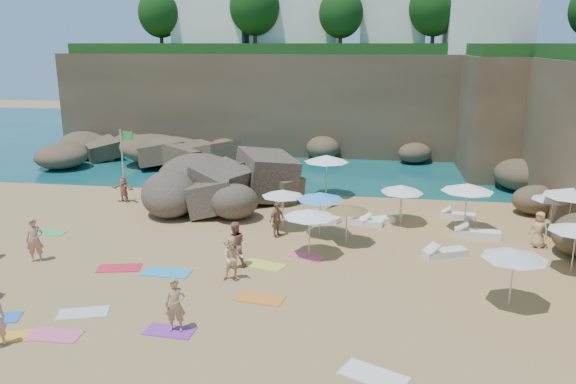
# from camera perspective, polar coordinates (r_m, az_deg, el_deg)

# --- Properties ---
(ground) EXTENTS (120.00, 120.00, 0.00)m
(ground) POSITION_cam_1_polar(r_m,az_deg,el_deg) (24.78, -5.68, -6.06)
(ground) COLOR tan
(ground) RESTS_ON ground
(seawater) EXTENTS (120.00, 120.00, 0.00)m
(seawater) POSITION_cam_1_polar(r_m,az_deg,el_deg) (53.44, 2.37, 5.39)
(seawater) COLOR #0C4751
(seawater) RESTS_ON ground
(cliff_back) EXTENTS (44.00, 8.00, 8.00)m
(cliff_back) POSITION_cam_1_polar(r_m,az_deg,el_deg) (47.77, 4.14, 9.07)
(cliff_back) COLOR brown
(cliff_back) RESTS_ON ground
(cliff_corner) EXTENTS (10.00, 12.00, 8.00)m
(cliff_corner) POSITION_cam_1_polar(r_m,az_deg,el_deg) (44.04, 23.55, 7.39)
(cliff_corner) COLOR brown
(cliff_corner) RESTS_ON ground
(rock_promontory) EXTENTS (12.00, 7.00, 2.00)m
(rock_promontory) POSITION_cam_1_polar(r_m,az_deg,el_deg) (42.87, -14.65, 2.53)
(rock_promontory) COLOR brown
(rock_promontory) RESTS_ON ground
(clifftop_buildings) EXTENTS (28.48, 9.48, 7.00)m
(clifftop_buildings) POSITION_cam_1_polar(r_m,az_deg,el_deg) (48.31, 5.58, 17.70)
(clifftop_buildings) COLOR white
(clifftop_buildings) RESTS_ON cliff_back
(clifftop_trees) EXTENTS (35.60, 23.82, 4.40)m
(clifftop_trees) POSITION_cam_1_polar(r_m,az_deg,el_deg) (41.97, 7.63, 18.10)
(clifftop_trees) COLOR #11380F
(clifftop_trees) RESTS_ON ground
(marina_masts) EXTENTS (3.10, 0.10, 6.00)m
(marina_masts) POSITION_cam_1_polar(r_m,az_deg,el_deg) (57.28, -14.42, 8.61)
(marina_masts) COLOR white
(marina_masts) RESTS_ON ground
(rock_outcrop) EXTENTS (8.14, 6.64, 2.93)m
(rock_outcrop) POSITION_cam_1_polar(r_m,az_deg,el_deg) (31.79, -7.16, -1.34)
(rock_outcrop) COLOR brown
(rock_outcrop) RESTS_ON ground
(flag_pole) EXTENTS (0.80, 0.27, 4.17)m
(flag_pole) POSITION_cam_1_polar(r_m,az_deg,el_deg) (33.05, -16.29, 3.54)
(flag_pole) COLOR silver
(flag_pole) RESTS_ON ground
(parasol_0) EXTENTS (2.04, 2.04, 1.93)m
(parasol_0) POSITION_cam_1_polar(r_m,az_deg,el_deg) (28.76, 11.44, 0.39)
(parasol_0) COLOR silver
(parasol_0) RESTS_ON ground
(parasol_1) EXTENTS (2.49, 2.49, 2.36)m
(parasol_1) POSITION_cam_1_polar(r_m,az_deg,el_deg) (28.11, 17.77, 0.45)
(parasol_1) COLOR silver
(parasol_1) RESTS_ON ground
(parasol_2) EXTENTS (2.63, 2.63, 2.49)m
(parasol_2) POSITION_cam_1_polar(r_m,az_deg,el_deg) (32.97, 3.93, 3.42)
(parasol_2) COLOR silver
(parasol_2) RESTS_ON ground
(parasol_3) EXTENTS (2.62, 2.62, 2.48)m
(parasol_3) POSITION_cam_1_polar(r_m,az_deg,el_deg) (28.58, 26.97, -0.01)
(parasol_3) COLOR silver
(parasol_3) RESTS_ON ground
(parasol_4) EXTENTS (2.04, 2.04, 1.93)m
(parasol_4) POSITION_cam_1_polar(r_m,az_deg,el_deg) (29.47, 25.40, -0.43)
(parasol_4) COLOR silver
(parasol_4) RESTS_ON ground
(parasol_5) EXTENTS (2.08, 2.08, 1.97)m
(parasol_5) POSITION_cam_1_polar(r_m,az_deg,el_deg) (27.15, -0.53, -0.10)
(parasol_5) COLOR silver
(parasol_5) RESTS_ON ground
(parasol_6) EXTENTS (2.00, 2.00, 1.89)m
(parasol_6) POSITION_cam_1_polar(r_m,az_deg,el_deg) (25.17, 6.02, -1.57)
(parasol_6) COLOR silver
(parasol_6) RESTS_ON ground
(parasol_7) EXTENTS (2.07, 2.07, 1.96)m
(parasol_7) POSITION_cam_1_polar(r_m,az_deg,el_deg) (28.36, 11.55, 0.23)
(parasol_7) COLOR silver
(parasol_7) RESTS_ON ground
(parasol_9) EXTENTS (2.21, 2.21, 2.09)m
(parasol_9) POSITION_cam_1_polar(r_m,az_deg,el_deg) (23.60, 2.20, -2.16)
(parasol_9) COLOR silver
(parasol_9) RESTS_ON ground
(parasol_10) EXTENTS (2.24, 2.24, 2.12)m
(parasol_10) POSITION_cam_1_polar(r_m,az_deg,el_deg) (26.14, 3.31, -0.39)
(parasol_10) COLOR silver
(parasol_10) RESTS_ON ground
(parasol_11) EXTENTS (2.23, 2.23, 2.11)m
(parasol_11) POSITION_cam_1_polar(r_m,az_deg,el_deg) (20.58, 22.02, -5.83)
(parasol_11) COLOR silver
(parasol_11) RESTS_ON ground
(lounger_0) EXTENTS (1.87, 1.34, 0.28)m
(lounger_0) POSITION_cam_1_polar(r_m,az_deg,el_deg) (28.78, 9.00, -2.86)
(lounger_0) COLOR white
(lounger_0) RESTS_ON ground
(lounger_1) EXTENTS (1.85, 0.98, 0.27)m
(lounger_1) POSITION_cam_1_polar(r_m,az_deg,el_deg) (28.49, 7.92, -3.01)
(lounger_1) COLOR white
(lounger_1) RESTS_ON ground
(lounger_2) EXTENTS (2.13, 0.90, 0.32)m
(lounger_2) POSITION_cam_1_polar(r_m,az_deg,el_deg) (27.91, 18.69, -4.02)
(lounger_2) COLOR white
(lounger_2) RESTS_ON ground
(lounger_3) EXTENTS (1.85, 1.19, 0.27)m
(lounger_3) POSITION_cam_1_polar(r_m,az_deg,el_deg) (28.85, 3.60, -2.67)
(lounger_3) COLOR white
(lounger_3) RESTS_ON ground
(lounger_4) EXTENTS (1.79, 0.80, 0.27)m
(lounger_4) POSITION_cam_1_polar(r_m,az_deg,el_deg) (30.55, 16.88, -2.30)
(lounger_4) COLOR white
(lounger_4) RESTS_ON ground
(lounger_5) EXTENTS (2.00, 1.40, 0.30)m
(lounger_5) POSITION_cam_1_polar(r_m,az_deg,el_deg) (25.03, 15.67, -5.99)
(lounger_5) COLOR silver
(lounger_5) RESTS_ON ground
(towel_1) EXTENTS (1.66, 0.86, 0.03)m
(towel_1) POSITION_cam_1_polar(r_m,az_deg,el_deg) (19.47, -22.62, -13.28)
(towel_1) COLOR #EE5C85
(towel_1) RESTS_ON ground
(towel_2) EXTENTS (1.66, 1.22, 0.03)m
(towel_2) POSITION_cam_1_polar(r_m,az_deg,el_deg) (19.81, -25.02, -13.06)
(towel_2) COLOR #F5A626
(towel_2) RESTS_ON ground
(towel_5) EXTENTS (1.84, 1.33, 0.03)m
(towel_5) POSITION_cam_1_polar(r_m,az_deg,el_deg) (20.58, -20.11, -11.46)
(towel_5) COLOR silver
(towel_5) RESTS_ON ground
(towel_6) EXTENTS (1.62, 0.90, 0.03)m
(towel_6) POSITION_cam_1_polar(r_m,az_deg,el_deg) (18.66, -11.95, -13.66)
(towel_6) COLOR purple
(towel_6) RESTS_ON ground
(towel_7) EXTENTS (1.86, 1.22, 0.03)m
(towel_7) POSITION_cam_1_polar(r_m,az_deg,el_deg) (23.92, -16.77, -7.40)
(towel_7) COLOR red
(towel_7) RESTS_ON ground
(towel_8) EXTENTS (1.91, 0.99, 0.03)m
(towel_8) POSITION_cam_1_polar(r_m,az_deg,el_deg) (23.00, -12.22, -8.00)
(towel_8) COLOR #299FDF
(towel_8) RESTS_ON ground
(towel_9) EXTENTS (1.74, 1.33, 0.03)m
(towel_9) POSITION_cam_1_polar(r_m,az_deg,el_deg) (24.12, 1.84, -6.55)
(towel_9) COLOR #E05779
(towel_9) RESTS_ON ground
(towel_10) EXTENTS (1.81, 1.07, 0.03)m
(towel_10) POSITION_cam_1_polar(r_m,az_deg,el_deg) (20.38, -2.87, -10.76)
(towel_10) COLOR orange
(towel_10) RESTS_ON ground
(towel_11) EXTENTS (1.51, 0.78, 0.03)m
(towel_11) POSITION_cam_1_polar(r_m,az_deg,el_deg) (29.28, -23.08, -3.86)
(towel_11) COLOR #35BA5C
(towel_11) RESTS_ON ground
(towel_12) EXTENTS (1.90, 1.35, 0.03)m
(towel_12) POSITION_cam_1_polar(r_m,az_deg,el_deg) (23.24, -2.49, -7.41)
(towel_12) COLOR #DAE73C
(towel_12) RESTS_ON ground
(towel_13) EXTENTS (2.03, 1.59, 0.03)m
(towel_13) POSITION_cam_1_polar(r_m,az_deg,el_deg) (16.34, 8.71, -17.96)
(towel_13) COLOR white
(towel_13) RESTS_ON ground
(person_stand_0) EXTENTS (0.81, 0.68, 1.88)m
(person_stand_0) POSITION_cam_1_polar(r_m,az_deg,el_deg) (25.55, -24.34, -4.47)
(person_stand_0) COLOR tan
(person_stand_0) RESTS_ON ground
(person_stand_1) EXTENTS (1.13, 1.01, 1.93)m
(person_stand_1) POSITION_cam_1_polar(r_m,az_deg,el_deg) (22.83, -5.45, -5.33)
(person_stand_1) COLOR #A56552
(person_stand_1) RESTS_ON ground
(person_stand_2) EXTENTS (1.08, 1.19, 1.77)m
(person_stand_2) POSITION_cam_1_polar(r_m,az_deg,el_deg) (30.67, -8.06, -0.27)
(person_stand_2) COLOR #DEAF7E
(person_stand_2) RESTS_ON ground
(person_stand_3) EXTENTS (0.83, 1.06, 1.68)m
(person_stand_3) POSITION_cam_1_polar(r_m,az_deg,el_deg) (26.28, -1.16, -2.81)
(person_stand_3) COLOR #A06650
(person_stand_3) RESTS_ON ground
(person_stand_4) EXTENTS (0.91, 0.84, 1.65)m
(person_stand_4) POSITION_cam_1_polar(r_m,az_deg,el_deg) (27.30, 24.14, -3.51)
(person_stand_4) COLOR tan
(person_stand_4) RESTS_ON ground
(person_stand_5) EXTENTS (1.46, 0.61, 1.53)m
(person_stand_5) POSITION_cam_1_polar(r_m,az_deg,el_deg) (33.36, -16.36, 0.30)
(person_stand_5) COLOR tan
(person_stand_5) RESTS_ON ground
(person_lie_4) EXTENTS (0.91, 1.84, 0.42)m
(person_lie_4) POSITION_cam_1_polar(r_m,az_deg,el_deg) (18.55, -11.26, -13.11)
(person_lie_4) COLOR #A78053
(person_lie_4) RESTS_ON ground
(person_lie_5) EXTENTS (1.09, 1.81, 0.64)m
(person_lie_5) POSITION_cam_1_polar(r_m,az_deg,el_deg) (21.83, -5.58, -8.13)
(person_lie_5) COLOR #F9CA8E
(person_lie_5) RESTS_ON ground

